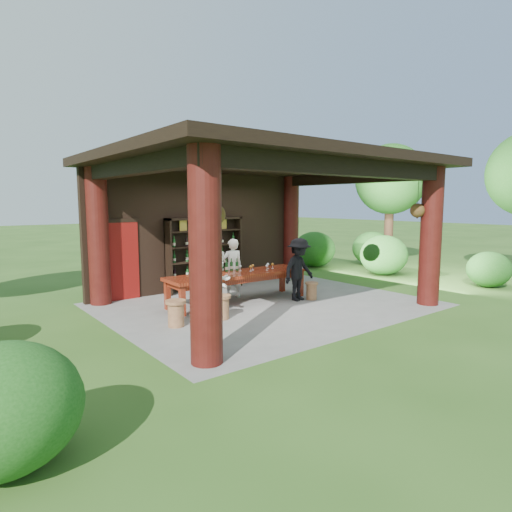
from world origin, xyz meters
TOP-DOWN VIEW (x-y plane):
  - ground at (0.00, 0.00)m, footprint 90.00×90.00m
  - pavilion at (-0.01, 0.43)m, footprint 7.50×6.00m
  - wine_shelf at (-0.22, 2.45)m, footprint 2.34×0.36m
  - tasting_table at (-0.40, 0.60)m, footprint 3.73×1.05m
  - stool_near_left at (-1.58, -0.44)m, footprint 0.39×0.39m
  - stool_near_right at (1.25, -0.31)m, footprint 0.34×0.34m
  - stool_far_left at (-2.61, -0.34)m, footprint 0.41×0.41m
  - host at (-0.19, 1.16)m, footprint 0.62×0.47m
  - guest_woman at (-1.43, -0.12)m, footprint 0.85×0.76m
  - guest_man at (0.93, -0.16)m, footprint 1.10×0.73m
  - table_bottles at (-0.37, 0.92)m, footprint 0.37×0.16m
  - table_glasses at (0.25, 0.61)m, footprint 0.96×0.41m
  - napkin_basket at (-1.16, 0.58)m, footprint 0.26×0.19m
  - shrubs at (3.46, 0.62)m, footprint 21.63×8.69m
  - trees at (3.35, 1.36)m, footprint 19.50×9.17m

SIDE VIEW (x-z plane):
  - ground at x=0.00m, z-range 0.00..0.00m
  - stool_near_right at x=1.25m, z-range 0.01..0.46m
  - stool_near_left at x=-1.58m, z-range 0.02..0.53m
  - stool_far_left at x=-2.61m, z-range 0.02..0.55m
  - shrubs at x=3.46m, z-range -0.15..1.21m
  - tasting_table at x=-0.40m, z-range 0.26..1.01m
  - guest_woman at x=-1.43m, z-range 0.00..1.45m
  - host at x=-0.19m, z-range 0.00..1.54m
  - guest_man at x=0.93m, z-range 0.00..1.58m
  - napkin_basket at x=-1.16m, z-range 0.75..0.89m
  - table_glasses at x=0.25m, z-range 0.75..0.90m
  - table_bottles at x=-0.37m, z-range 0.75..1.06m
  - wine_shelf at x=-0.22m, z-range 0.01..2.06m
  - pavilion at x=-0.01m, z-range 0.33..3.93m
  - trees at x=3.35m, z-range 0.97..5.77m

